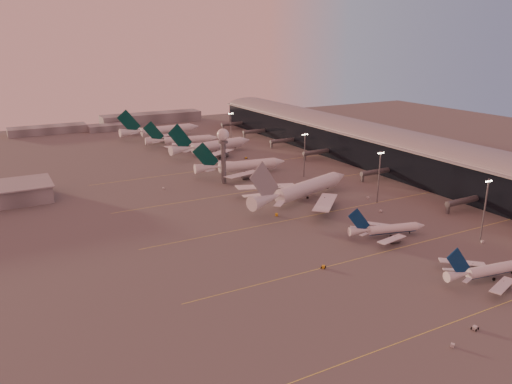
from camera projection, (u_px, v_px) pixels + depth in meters
name	position (u px, v px, depth m)	size (l,w,h in m)	color
ground	(363.00, 274.00, 165.76)	(700.00, 700.00, 0.00)	#4D4B4B
taxiway_markings	(333.00, 210.00, 226.41)	(180.00, 185.25, 0.02)	#F1E755
terminal	(383.00, 148.00, 304.14)	(57.00, 362.00, 23.04)	black
radar_tower	(223.00, 145.00, 262.50)	(6.40, 6.40, 31.10)	slate
mast_a	(485.00, 208.00, 188.09)	(3.60, 0.56, 25.00)	slate
mast_b	(379.00, 175.00, 232.87)	(3.60, 0.56, 25.00)	slate
mast_c	(305.00, 153.00, 276.75)	(3.60, 0.56, 25.00)	slate
mast_d	(231.00, 128.00, 351.35)	(3.60, 0.56, 25.00)	slate
distant_horizon	(123.00, 122.00, 438.62)	(165.00, 37.50, 9.00)	slate
narrowbody_near	(488.00, 272.00, 160.93)	(34.14, 27.07, 13.39)	white
narrowbody_mid	(387.00, 231.00, 195.63)	(32.86, 25.90, 13.08)	white
widebody_white	(302.00, 192.00, 238.05)	(67.97, 53.63, 24.73)	white
greentail_a	(242.00, 168.00, 285.42)	(55.87, 44.93, 20.31)	white
greentail_b	(212.00, 148.00, 334.13)	(63.62, 50.97, 23.27)	white
greentail_c	(183.00, 142.00, 356.90)	(53.26, 42.67, 19.48)	white
greentail_d	(161.00, 132.00, 388.67)	(65.84, 53.07, 23.90)	white
gsv_truck_a	(453.00, 343.00, 126.62)	(5.07, 4.03, 1.97)	silver
gsv_tug_near	(475.00, 328.00, 133.94)	(2.89, 3.95, 1.02)	silver
gsv_catering_a	(483.00, 238.00, 190.02)	(5.03, 3.27, 3.81)	silver
gsv_tug_mid	(323.00, 267.00, 169.47)	(3.88, 3.96, 0.99)	gold
gsv_truck_b	(381.00, 210.00, 223.80)	(5.71, 3.41, 2.17)	silver
gsv_truck_c	(277.00, 213.00, 219.26)	(5.18, 6.40, 2.49)	gold
gsv_catering_b	(368.00, 195.00, 242.35)	(4.36, 2.11, 3.56)	silver
gsv_tug_far	(267.00, 184.00, 264.03)	(4.43, 4.60, 1.14)	silver
gsv_truck_d	(163.00, 187.00, 257.87)	(2.63, 5.08, 1.95)	silver
gsv_tug_hangar	(246.00, 158.00, 322.06)	(3.70, 2.98, 0.92)	gold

